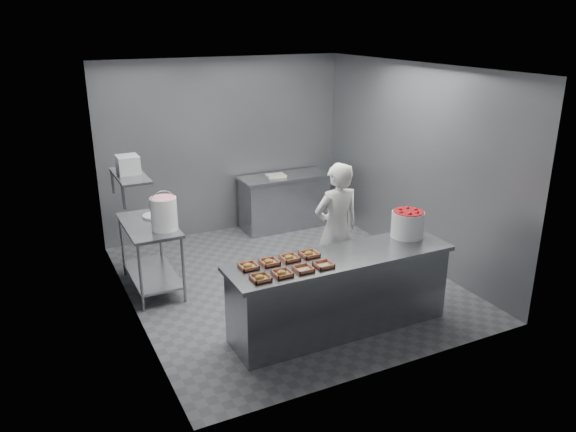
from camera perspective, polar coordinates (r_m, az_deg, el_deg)
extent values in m
plane|color=#4C4C51|center=(7.61, -0.14, -6.65)|extent=(4.50, 4.50, 0.00)
plane|color=white|center=(6.86, -0.16, 14.86)|extent=(4.50, 4.50, 0.00)
cube|color=slate|center=(9.12, -6.46, 6.99)|extent=(4.00, 0.04, 2.80)
cube|color=slate|center=(6.52, -16.14, 1.26)|extent=(0.04, 4.50, 2.80)
cube|color=slate|center=(8.16, 12.60, 5.17)|extent=(0.04, 4.50, 2.80)
cube|color=slate|center=(6.17, 5.41, -4.26)|extent=(2.60, 0.70, 0.05)
cube|color=slate|center=(6.37, 5.29, -7.97)|extent=(2.50, 0.64, 0.85)
cube|color=slate|center=(7.30, -13.98, -0.91)|extent=(0.60, 1.20, 0.04)
cube|color=slate|center=(7.56, -13.57, -5.75)|extent=(0.56, 1.15, 0.03)
cylinder|color=slate|center=(6.91, -14.73, -6.12)|extent=(0.04, 0.04, 0.88)
cylinder|color=slate|center=(7.02, -10.58, -5.40)|extent=(0.04, 0.04, 0.88)
cylinder|color=slate|center=(7.93, -16.47, -2.91)|extent=(0.04, 0.04, 0.88)
cylinder|color=slate|center=(8.02, -12.83, -2.33)|extent=(0.04, 0.04, 0.88)
cube|color=slate|center=(9.27, -0.35, 3.98)|extent=(1.50, 0.60, 0.05)
cube|color=slate|center=(9.40, -0.35, 1.34)|extent=(1.44, 0.55, 0.85)
cube|color=slate|center=(7.07, -15.76, 3.98)|extent=(0.35, 0.90, 0.03)
cube|color=tan|center=(5.59, -2.81, -6.31)|extent=(0.18, 0.18, 0.04)
cube|color=white|center=(5.62, -2.44, -6.26)|extent=(0.10, 0.06, 0.00)
ellipsoid|color=#A87E2A|center=(5.58, -2.90, -6.24)|extent=(0.10, 0.10, 0.05)
cube|color=tan|center=(5.68, -0.58, -5.85)|extent=(0.18, 0.18, 0.04)
cube|color=white|center=(5.72, -0.24, -5.80)|extent=(0.10, 0.06, 0.00)
ellipsoid|color=#A87E2A|center=(5.67, -0.67, -5.78)|extent=(0.10, 0.10, 0.05)
cube|color=tan|center=(5.78, 1.57, -5.40)|extent=(0.18, 0.18, 0.04)
cube|color=white|center=(5.82, 1.90, -5.35)|extent=(0.10, 0.06, 0.00)
cube|color=tan|center=(5.89, 3.64, -4.95)|extent=(0.18, 0.18, 0.04)
cube|color=white|center=(5.92, 3.95, -4.91)|extent=(0.10, 0.06, 0.00)
cube|color=tan|center=(5.85, -4.04, -5.12)|extent=(0.18, 0.18, 0.04)
cube|color=white|center=(5.88, -3.69, -5.07)|extent=(0.10, 0.06, 0.00)
ellipsoid|color=#A87E2A|center=(5.84, -4.13, -5.04)|extent=(0.10, 0.10, 0.05)
cube|color=tan|center=(5.94, -1.89, -4.70)|extent=(0.18, 0.18, 0.04)
cube|color=white|center=(5.97, -1.56, -4.66)|extent=(0.10, 0.06, 0.00)
ellipsoid|color=#A87E2A|center=(5.93, -1.98, -4.63)|extent=(0.10, 0.10, 0.05)
cube|color=tan|center=(6.03, 0.19, -4.29)|extent=(0.18, 0.18, 0.04)
cube|color=white|center=(6.07, 0.50, -4.25)|extent=(0.10, 0.06, 0.00)
ellipsoid|color=#A87E2A|center=(6.02, 0.10, -4.22)|extent=(0.10, 0.10, 0.05)
cube|color=tan|center=(6.13, 2.20, -3.88)|extent=(0.18, 0.18, 0.04)
cube|color=white|center=(6.17, 2.50, -3.84)|extent=(0.10, 0.06, 0.00)
ellipsoid|color=#A87E2A|center=(6.13, 2.11, -3.81)|extent=(0.10, 0.10, 0.05)
imported|color=silver|center=(7.05, 4.94, -1.33)|extent=(0.63, 0.42, 1.71)
cylinder|color=white|center=(6.77, 12.05, -0.82)|extent=(0.38, 0.38, 0.31)
cylinder|color=red|center=(6.72, 12.13, 0.33)|extent=(0.36, 0.36, 0.04)
cylinder|color=white|center=(6.99, -12.49, 0.24)|extent=(0.32, 0.32, 0.41)
cylinder|color=pink|center=(6.93, -12.61, 1.79)|extent=(0.30, 0.30, 0.02)
torus|color=slate|center=(6.96, -12.56, 1.19)|extent=(0.34, 0.01, 0.34)
cylinder|color=white|center=(7.53, -13.37, 0.04)|extent=(0.39, 0.39, 0.02)
cube|color=#CCB28C|center=(7.41, -13.13, -0.29)|extent=(0.16, 0.15, 0.02)
cube|color=gray|center=(7.10, -15.95, 5.05)|extent=(0.26, 0.29, 0.22)
cube|color=silver|center=(9.20, -1.23, 4.12)|extent=(0.32, 0.25, 0.04)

